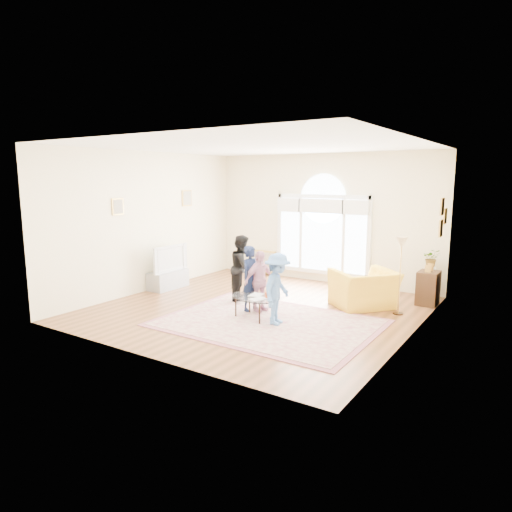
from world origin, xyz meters
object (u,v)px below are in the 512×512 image
Objects in this scene: armchair at (364,289)px; area_rug at (268,323)px; tv_console at (168,280)px; television at (168,258)px; coffee_table at (254,298)px.

area_rug is at bearing 11.23° from armchair.
television is (0.01, -0.00, 0.52)m from tv_console.
armchair reaches higher than coffee_table.
television is 0.92× the size of armchair.
armchair is (1.08, 1.95, 0.37)m from area_rug.
tv_console is (-3.41, 0.97, 0.20)m from area_rug.
area_rug is 3.60× the size of tv_console.
area_rug is 3.06× the size of armchair.
coffee_table is 2.35m from armchair.
tv_console is 4.59m from armchair.
coffee_table is (-0.35, 0.08, 0.39)m from area_rug.
television is at bearing 176.06° from coffee_table.
armchair is at bearing 12.28° from tv_console.
television reaches higher than tv_console.
coffee_table is at bearing 2.73° from armchair.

